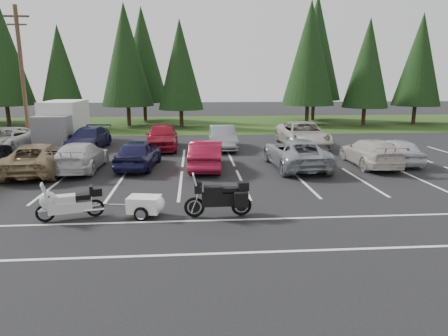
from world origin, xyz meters
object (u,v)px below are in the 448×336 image
car_near_2 (40,158)px  car_near_5 (206,155)px  car_far_1 (88,138)px  car_far_4 (303,134)px  car_near_7 (370,152)px  car_far_3 (223,138)px  car_near_3 (81,156)px  touring_motorcycle (70,200)px  utility_pole (22,75)px  cargo_trailer (144,206)px  car_near_4 (139,153)px  car_near_8 (396,151)px  adventure_motorcycle (218,195)px  box_truck (61,123)px  car_near_6 (296,153)px  car_far_0 (6,139)px  car_far_2 (162,136)px

car_near_2 → car_near_5: size_ratio=1.18×
car_far_1 → car_far_4: 13.97m
car_near_2 → car_near_5: bearing=178.1°
car_near_7 → car_far_3: size_ratio=1.08×
car_near_3 → touring_motorcycle: bearing=103.0°
utility_pole → car_near_7: bearing=-21.2°
cargo_trailer → car_far_4: bearing=66.0°
car_near_4 → car_far_1: size_ratio=0.91×
touring_motorcycle → car_near_2: bearing=100.6°
car_near_8 → car_far_1: 18.42m
car_near_5 → car_far_4: size_ratio=0.75×
car_far_4 → adventure_motorcycle: size_ratio=2.40×
car_near_7 → cargo_trailer: (-10.85, -7.06, -0.35)m
utility_pole → adventure_motorcycle: 19.62m
car_far_1 → touring_motorcycle: 13.53m
car_far_1 → car_far_4: car_far_4 is taller
car_near_2 → car_near_5: 8.04m
car_near_7 → car_far_3: car_far_3 is taller
box_truck → car_far_3: (10.97, -2.76, -0.72)m
car_near_6 → car_far_1: size_ratio=1.11×
car_near_2 → car_near_5: car_near_5 is taller
car_far_1 → touring_motorcycle: bearing=-73.5°
car_near_5 → cargo_trailer: size_ratio=2.94×
utility_pole → car_far_0: (-0.68, -1.84, -3.98)m
car_far_1 → car_far_2: bearing=1.3°
box_truck → touring_motorcycle: 16.35m
utility_pole → car_far_3: 13.75m
utility_pole → box_truck: utility_pole is taller
car_near_6 → touring_motorcycle: (-9.20, -7.00, -0.10)m
car_near_3 → car_near_7: size_ratio=1.00×
car_near_6 → car_far_2: car_far_2 is taller
car_near_2 → car_near_6: car_near_6 is taller
utility_pole → car_far_4: (18.34, -1.86, -3.87)m
car_near_8 → car_far_0: bearing=-12.4°
car_near_5 → car_far_3: (1.24, 5.73, 0.00)m
car_near_3 → car_near_6: 10.79m
car_near_8 → cargo_trailer: bearing=32.5°
car_far_1 → car_far_2: size_ratio=0.99×
car_far_4 → adventure_motorcycle: car_far_4 is taller
car_near_7 → cargo_trailer: car_near_7 is taller
car_far_3 → adventure_motorcycle: 12.89m
adventure_motorcycle → car_far_1: bearing=117.8°
car_far_2 → car_near_4: bearing=-99.5°
car_near_4 → cargo_trailer: bearing=104.5°
box_truck → car_far_4: 16.52m
touring_motorcycle → cargo_trailer: (2.36, 0.10, -0.30)m
car_near_4 → touring_motorcycle: (-1.21, -7.53, -0.10)m
car_near_3 → car_near_6: size_ratio=0.90×
box_truck → cargo_trailer: bearing=-64.3°
car_near_4 → adventure_motorcycle: (3.58, -7.62, 0.01)m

